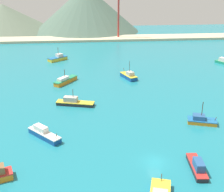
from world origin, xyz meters
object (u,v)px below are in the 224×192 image
(fishing_boat_0, at_px, (44,134))
(fishing_boat_1, at_px, (58,58))
(fishing_boat_6, at_px, (74,102))
(fishing_boat_2, at_px, (197,166))
(fishing_boat_7, at_px, (65,80))
(radio_tower, at_px, (119,5))
(fishing_boat_5, at_px, (129,76))
(fishing_boat_9, at_px, (201,120))

(fishing_boat_0, distance_m, fishing_boat_1, 65.12)
(fishing_boat_6, bearing_deg, fishing_boat_2, -54.70)
(fishing_boat_6, distance_m, fishing_boat_7, 18.88)
(fishing_boat_1, xyz_separation_m, radio_tower, (30.62, 44.28, 17.40))
(fishing_boat_5, bearing_deg, fishing_boat_6, -130.58)
(fishing_boat_1, bearing_deg, fishing_boat_2, -69.20)
(fishing_boat_5, bearing_deg, fishing_boat_9, -71.00)
(fishing_boat_6, relative_size, fishing_boat_9, 1.44)
(fishing_boat_6, relative_size, radio_tower, 0.29)
(fishing_boat_9, bearing_deg, fishing_boat_6, 155.47)
(fishing_boat_0, relative_size, radio_tower, 0.22)
(fishing_boat_1, height_order, fishing_boat_7, fishing_boat_1)
(fishing_boat_0, relative_size, fishing_boat_7, 0.86)
(fishing_boat_6, distance_m, radio_tower, 96.63)
(fishing_boat_0, distance_m, fishing_boat_2, 32.36)
(fishing_boat_2, height_order, fishing_boat_9, fishing_boat_9)
(radio_tower, bearing_deg, fishing_boat_5, -93.75)
(fishing_boat_0, xyz_separation_m, fishing_boat_7, (2.93, 35.76, -0.00))
(fishing_boat_0, height_order, fishing_boat_2, fishing_boat_0)
(fishing_boat_0, xyz_separation_m, fishing_boat_9, (36.51, 3.31, -0.12))
(fishing_boat_7, bearing_deg, fishing_boat_5, 7.17)
(fishing_boat_1, xyz_separation_m, fishing_boat_2, (30.35, -79.90, -0.11))
(fishing_boat_1, distance_m, fishing_boat_5, 37.21)
(fishing_boat_0, distance_m, fishing_boat_7, 35.88)
(fishing_boat_0, distance_m, fishing_boat_6, 18.23)
(fishing_boat_1, xyz_separation_m, fishing_boat_6, (7.73, -47.94, -0.13))
(fishing_boat_2, relative_size, fishing_boat_6, 0.77)
(fishing_boat_0, distance_m, fishing_boat_9, 36.66)
(fishing_boat_6, height_order, fishing_boat_9, fishing_boat_9)
(fishing_boat_7, xyz_separation_m, fishing_boat_9, (33.59, -32.46, -0.12))
(fishing_boat_0, height_order, fishing_boat_7, fishing_boat_7)
(fishing_boat_6, bearing_deg, fishing_boat_5, 49.42)
(fishing_boat_2, relative_size, fishing_boat_5, 0.98)
(fishing_boat_1, xyz_separation_m, fishing_boat_9, (38.09, -61.80, -0.17))
(fishing_boat_9, bearing_deg, fishing_boat_7, 135.98)
(fishing_boat_6, bearing_deg, fishing_boat_7, 99.85)
(fishing_boat_9, bearing_deg, radio_tower, 94.03)
(fishing_boat_0, relative_size, fishing_boat_2, 1.00)
(fishing_boat_1, height_order, radio_tower, radio_tower)
(fishing_boat_7, bearing_deg, fishing_boat_9, -44.02)
(fishing_boat_1, relative_size, fishing_boat_2, 1.02)
(fishing_boat_7, distance_m, fishing_boat_9, 46.71)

